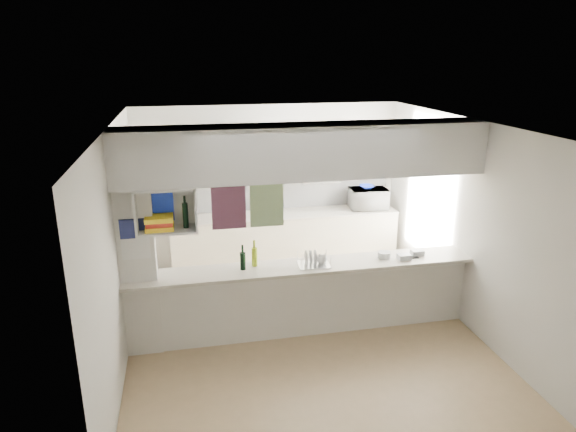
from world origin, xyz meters
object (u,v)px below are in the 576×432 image
object	(u,v)px
microwave	(368,199)
bowl	(367,187)
dish_rack	(314,259)
wine_bottles	(249,258)

from	to	relation	value
microwave	bowl	size ratio (longest dim) A/B	2.57
dish_rack	bowl	bearing A→B (deg)	59.63
bowl	wine_bottles	world-z (taller)	bowl
wine_bottles	bowl	bearing A→B (deg)	42.78
microwave	wine_bottles	world-z (taller)	microwave
microwave	dish_rack	world-z (taller)	microwave
dish_rack	wine_bottles	distance (m)	0.77
microwave	bowl	bearing A→B (deg)	-23.51
microwave	wine_bottles	distance (m)	3.02
microwave	dish_rack	distance (m)	2.58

